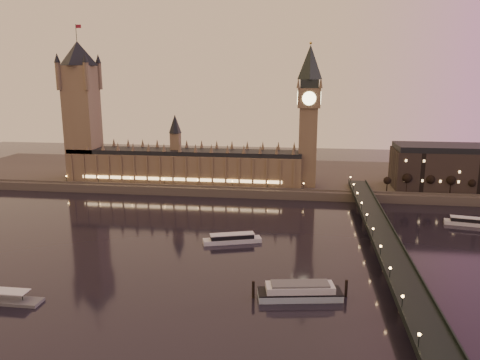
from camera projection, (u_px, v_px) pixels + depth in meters
name	position (u px, v px, depth m)	size (l,w,h in m)	color
ground	(201.00, 247.00, 241.92)	(700.00, 700.00, 0.00)	black
far_embankment	(278.00, 176.00, 396.75)	(560.00, 130.00, 6.00)	#423D35
palace_of_westminster	(184.00, 162.00, 359.50)	(180.00, 26.62, 52.00)	brown
victoria_tower	(81.00, 103.00, 360.57)	(31.68, 31.68, 118.00)	brown
big_ben	(309.00, 108.00, 337.69)	(17.68, 17.68, 104.00)	brown
westminster_bridge	(384.00, 245.00, 228.46)	(13.20, 260.00, 15.30)	black
bare_tree_0	(387.00, 180.00, 329.23)	(5.95, 5.95, 12.10)	black
bare_tree_1	(408.00, 180.00, 327.35)	(5.95, 5.95, 12.10)	black
bare_tree_2	(429.00, 181.00, 325.47)	(5.95, 5.95, 12.10)	black
bare_tree_3	(450.00, 181.00, 323.59)	(5.95, 5.95, 12.10)	black
bare_tree_4	(472.00, 182.00, 321.71)	(5.95, 5.95, 12.10)	black
cruise_boat_a	(232.00, 239.00, 247.77)	(31.34, 15.85, 4.93)	silver
cruise_boat_b	(468.00, 222.00, 276.65)	(26.82, 11.26, 4.81)	silver
moored_barge	(300.00, 291.00, 185.45)	(37.85, 14.72, 7.03)	#99B2C3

